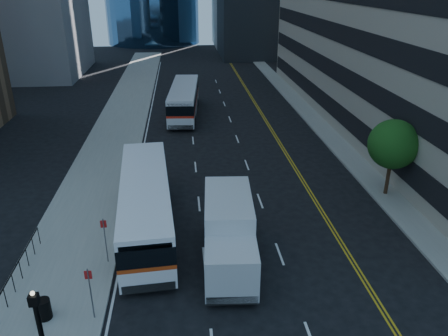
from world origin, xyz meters
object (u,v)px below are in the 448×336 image
bus_rear (184,99)px  box_truck (229,233)px  street_tree (393,144)px  trash_can (44,309)px  bus_front (146,203)px

bus_rear → box_truck: 26.58m
street_tree → box_truck: 13.11m
box_truck → trash_can: 8.96m
street_tree → box_truck: size_ratio=0.72×
box_truck → trash_can: size_ratio=7.69×
bus_rear → trash_can: (-6.35, -29.88, -1.06)m
bus_front → bus_rear: bus_front is taller
box_truck → trash_can: box_truck is taller
street_tree → bus_rear: bearing=123.2°
street_tree → box_truck: street_tree is taller
bus_front → box_truck: box_truck is taller
street_tree → trash_can: 22.02m
bus_front → trash_can: 8.09m
bus_front → box_truck: (4.34, -3.65, 0.04)m
box_truck → trash_can: bearing=-153.9°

